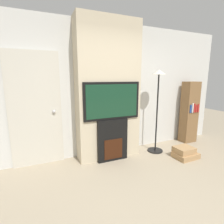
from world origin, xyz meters
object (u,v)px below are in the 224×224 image
(television, at_px, (112,101))
(box_stack, at_px, (185,153))
(floor_lamp, at_px, (158,95))
(bookshelf, at_px, (189,112))
(fireplace, at_px, (112,140))

(television, height_order, box_stack, television)
(floor_lamp, relative_size, box_stack, 3.74)
(television, height_order, bookshelf, television)
(television, distance_m, floor_lamp, 1.05)
(fireplace, distance_m, box_stack, 1.52)
(floor_lamp, relative_size, bookshelf, 1.17)
(fireplace, xyz_separation_m, box_stack, (1.40, -0.51, -0.31))
(television, relative_size, bookshelf, 0.73)
(fireplace, height_order, bookshelf, bookshelf)
(bookshelf, bearing_deg, box_stack, -138.40)
(fireplace, bearing_deg, floor_lamp, -0.12)
(television, bearing_deg, box_stack, -20.03)
(fireplace, xyz_separation_m, television, (0.00, -0.00, 0.77))
(television, bearing_deg, fireplace, 90.00)
(television, bearing_deg, bookshelf, 5.08)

